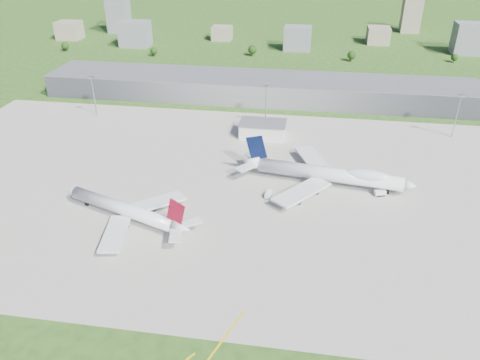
# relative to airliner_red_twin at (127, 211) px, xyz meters

# --- Properties ---
(ground) EXTENTS (1400.00, 1400.00, 0.00)m
(ground) POSITION_rel_airliner_red_twin_xyz_m (36.60, 146.92, -4.87)
(ground) COLOR #284917
(ground) RESTS_ON ground
(apron) EXTENTS (360.00, 190.00, 0.08)m
(apron) POSITION_rel_airliner_red_twin_xyz_m (46.60, 36.92, -4.83)
(apron) COLOR #9B988D
(apron) RESTS_ON ground
(terminal) EXTENTS (300.00, 42.00, 15.00)m
(terminal) POSITION_rel_airliner_red_twin_xyz_m (36.60, 161.92, 2.63)
(terminal) COLOR slate
(terminal) RESTS_ON ground
(ops_building) EXTENTS (26.00, 16.00, 8.00)m
(ops_building) POSITION_rel_airliner_red_twin_xyz_m (46.60, 96.92, -0.87)
(ops_building) COLOR silver
(ops_building) RESTS_ON ground
(mast_west) EXTENTS (3.50, 2.00, 25.90)m
(mast_west) POSITION_rel_airliner_red_twin_xyz_m (-63.40, 111.92, 12.84)
(mast_west) COLOR gray
(mast_west) RESTS_ON ground
(mast_center) EXTENTS (3.50, 2.00, 25.90)m
(mast_center) POSITION_rel_airliner_red_twin_xyz_m (46.60, 111.92, 12.84)
(mast_center) COLOR gray
(mast_center) RESTS_ON ground
(mast_east) EXTENTS (3.50, 2.00, 25.90)m
(mast_east) POSITION_rel_airliner_red_twin_xyz_m (156.60, 111.92, 12.84)
(mast_east) COLOR gray
(mast_east) RESTS_ON ground
(airliner_red_twin) EXTENTS (64.14, 48.62, 18.28)m
(airliner_red_twin) POSITION_rel_airliner_red_twin_xyz_m (0.00, 0.00, 0.00)
(airliner_red_twin) COLOR silver
(airliner_red_twin) RESTS_ON ground
(airliner_blue_quad) EXTENTS (82.83, 64.42, 21.66)m
(airliner_blue_quad) POSITION_rel_airliner_red_twin_xyz_m (84.22, 43.49, 1.15)
(airliner_blue_quad) COLOR silver
(airliner_blue_quad) RESTS_ON ground
(tug_yellow) EXTENTS (3.97, 4.18, 1.82)m
(tug_yellow) POSITION_rel_airliner_red_twin_xyz_m (-3.29, -8.74, -3.92)
(tug_yellow) COLOR #B8880A
(tug_yellow) RESTS_ON ground
(van_white_near) EXTENTS (3.29, 5.48, 2.60)m
(van_white_near) POSITION_rel_airliner_red_twin_xyz_m (57.13, 28.14, -3.56)
(van_white_near) COLOR white
(van_white_near) RESTS_ON ground
(van_white_far) EXTENTS (5.59, 3.90, 2.62)m
(van_white_far) POSITION_rel_airliner_red_twin_xyz_m (107.90, 37.28, -3.55)
(van_white_far) COLOR silver
(van_white_far) RESTS_ON ground
(bldg_far_w) EXTENTS (24.00, 20.00, 18.00)m
(bldg_far_w) POSITION_rel_airliner_red_twin_xyz_m (-183.40, 316.92, 4.13)
(bldg_far_w) COLOR gray
(bldg_far_w) RESTS_ON ground
(bldg_w) EXTENTS (28.00, 22.00, 24.00)m
(bldg_w) POSITION_rel_airliner_red_twin_xyz_m (-103.40, 296.92, 7.13)
(bldg_w) COLOR slate
(bldg_w) RESTS_ON ground
(bldg_cw) EXTENTS (20.00, 18.00, 14.00)m
(bldg_cw) POSITION_rel_airliner_red_twin_xyz_m (-23.40, 336.92, 2.13)
(bldg_cw) COLOR gray
(bldg_cw) RESTS_ON ground
(bldg_c) EXTENTS (26.00, 20.00, 22.00)m
(bldg_c) POSITION_rel_airliner_red_twin_xyz_m (56.60, 306.92, 6.13)
(bldg_c) COLOR slate
(bldg_c) RESTS_ON ground
(bldg_ce) EXTENTS (22.00, 24.00, 16.00)m
(bldg_ce) POSITION_rel_airliner_red_twin_xyz_m (136.60, 346.92, 3.13)
(bldg_ce) COLOR gray
(bldg_ce) RESTS_ON ground
(bldg_e) EXTENTS (30.00, 22.00, 28.00)m
(bldg_e) POSITION_rel_airliner_red_twin_xyz_m (216.60, 316.92, 9.13)
(bldg_e) COLOR slate
(bldg_e) RESTS_ON ground
(bldg_tall_w) EXTENTS (22.00, 20.00, 44.00)m
(bldg_tall_w) POSITION_rel_airliner_red_twin_xyz_m (-143.40, 356.92, 17.13)
(bldg_tall_w) COLOR slate
(bldg_tall_w) RESTS_ON ground
(bldg_tall_e) EXTENTS (20.00, 18.00, 36.00)m
(bldg_tall_e) POSITION_rel_airliner_red_twin_xyz_m (176.60, 406.92, 13.13)
(bldg_tall_e) COLOR gray
(bldg_tall_e) RESTS_ON ground
(tree_far_w) EXTENTS (7.20, 7.20, 8.80)m
(tree_far_w) POSITION_rel_airliner_red_twin_xyz_m (-163.40, 266.92, 0.32)
(tree_far_w) COLOR #382314
(tree_far_w) RESTS_ON ground
(tree_w) EXTENTS (6.75, 6.75, 8.25)m
(tree_w) POSITION_rel_airliner_red_twin_xyz_m (-73.40, 261.92, -0.01)
(tree_w) COLOR #382314
(tree_w) RESTS_ON ground
(tree_c) EXTENTS (8.10, 8.10, 9.90)m
(tree_c) POSITION_rel_airliner_red_twin_xyz_m (16.60, 276.92, 0.97)
(tree_c) COLOR #382314
(tree_c) RESTS_ON ground
(tree_e) EXTENTS (7.65, 7.65, 9.35)m
(tree_e) POSITION_rel_airliner_red_twin_xyz_m (106.60, 271.92, 0.64)
(tree_e) COLOR #382314
(tree_e) RESTS_ON ground
(tree_far_e) EXTENTS (6.30, 6.30, 7.70)m
(tree_far_e) POSITION_rel_airliner_red_twin_xyz_m (196.60, 281.92, -0.33)
(tree_far_e) COLOR #382314
(tree_far_e) RESTS_ON ground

